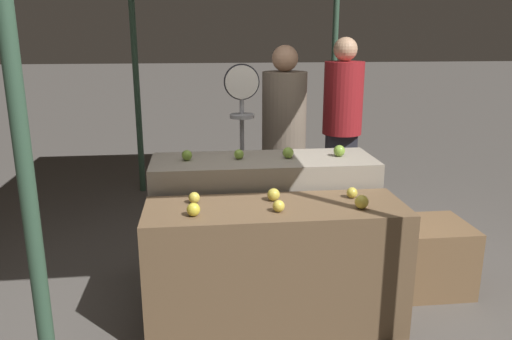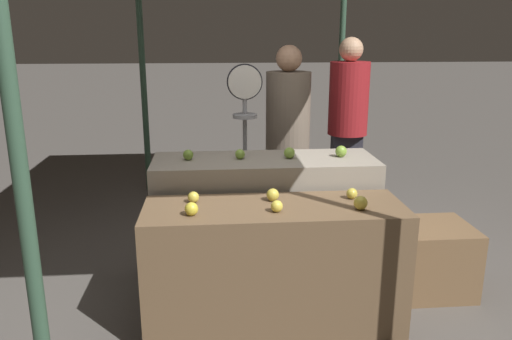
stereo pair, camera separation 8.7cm
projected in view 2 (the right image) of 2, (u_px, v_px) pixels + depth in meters
The scene contains 17 objects.
ground_plane at pixel (273, 324), 3.26m from camera, with size 60.00×60.00×0.00m, color #59544F.
display_counter_front at pixel (274, 267), 3.16m from camera, with size 1.61×0.55×0.82m, color brown.
display_counter_back at pixel (264, 221), 3.71m from camera, with size 1.61×0.55×0.97m, color gray.
apple_front_0 at pixel (191, 209), 2.88m from camera, with size 0.08×0.08×0.08m, color gold.
apple_front_1 at pixel (277, 206), 2.94m from camera, with size 0.07×0.07×0.07m, color yellow.
apple_front_2 at pixel (361, 203), 2.98m from camera, with size 0.08×0.08×0.08m, color gold.
apple_front_3 at pixel (193, 197), 3.11m from camera, with size 0.07×0.07×0.07m, color gold.
apple_front_4 at pixel (272, 195), 3.14m from camera, with size 0.08×0.08×0.08m, color gold.
apple_front_5 at pixel (352, 193), 3.18m from camera, with size 0.07×0.07×0.07m, color gold.
apple_back_0 at pixel (188, 155), 3.54m from camera, with size 0.07×0.07×0.07m, color #7AA338.
apple_back_1 at pixel (240, 154), 3.56m from camera, with size 0.07×0.07×0.07m, color #84AD3D.
apple_back_2 at pixel (289, 153), 3.58m from camera, with size 0.08×0.08×0.08m, color #84AD3D.
apple_back_3 at pixel (341, 151), 3.62m from camera, with size 0.08×0.08×0.08m, color #7AA338.
produce_scale at pixel (245, 118), 4.08m from camera, with size 0.29×0.20×1.60m.
person_vendor_at_scale at pixel (288, 130), 4.48m from camera, with size 0.50×0.50×1.74m.
person_customer_left at pixel (348, 115), 5.06m from camera, with size 0.42×0.42×1.80m.
wooden_crate_side at pixel (433, 258), 3.64m from camera, with size 0.51×0.51×0.51m, color brown.
Camera 2 is at (-0.36, -2.86, 1.84)m, focal length 35.00 mm.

